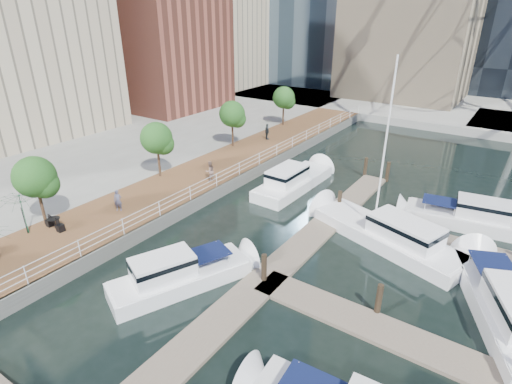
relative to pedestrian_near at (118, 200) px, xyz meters
name	(u,v)px	position (x,y,z in m)	size (l,w,h in m)	color
ground	(107,351)	(9.05, -7.95, -1.76)	(520.00, 520.00, 0.00)	black
boardwalk	(190,184)	(0.05, 7.05, -1.26)	(6.00, 60.00, 1.00)	brown
seawall	(218,192)	(3.05, 7.05, -1.26)	(0.25, 60.00, 1.00)	#595954
land_inland	(22,133)	(-26.95, 7.05, -1.26)	(48.00, 90.00, 1.00)	gray
land_far	(473,72)	(9.05, 94.05, -1.26)	(200.00, 114.00, 1.00)	gray
railing	(217,180)	(2.95, 7.05, -0.23)	(0.10, 60.00, 1.05)	white
floating_docks	(365,289)	(17.02, 2.03, -1.27)	(16.00, 34.00, 2.60)	#6D6051
midrise_condos	(102,13)	(-24.52, 18.86, 11.66)	(19.00, 67.00, 28.00)	#BCAD8E
street_trees	(156,138)	(-2.35, 6.05, 2.53)	(2.60, 42.60, 4.60)	#3F2B1C
pedestrian_near	(118,200)	(0.00, 0.00, 0.00)	(0.55, 0.36, 1.52)	#51516D
pedestrian_mid	(210,171)	(1.74, 7.68, 0.07)	(0.81, 0.63, 1.66)	#82645A
pedestrian_far	(267,132)	(-0.66, 19.90, 0.10)	(1.01, 0.42, 1.72)	#32393E
moored_yachts	(370,257)	(16.04, 5.75, -1.76)	(20.93, 36.96, 11.50)	white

